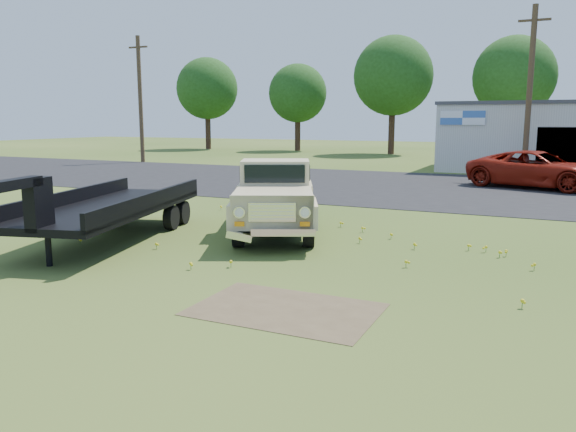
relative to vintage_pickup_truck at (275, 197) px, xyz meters
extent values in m
plane|color=#334B18|center=(1.46, -2.61, -1.01)|extent=(140.00, 140.00, 0.00)
cube|color=black|center=(1.46, 12.39, -1.01)|extent=(90.00, 14.00, 0.02)
cube|color=brown|center=(2.96, -5.61, -1.01)|extent=(3.00, 2.00, 0.01)
cube|color=brown|center=(-0.54, 0.89, -1.01)|extent=(2.20, 1.60, 0.01)
cube|color=#B9B9B4|center=(7.46, 24.39, 0.99)|extent=(14.00, 8.00, 4.00)
cube|color=#3F3F44|center=(7.46, 24.39, 3.04)|extent=(14.20, 8.20, 0.20)
cube|color=black|center=(7.46, 20.44, 0.59)|extent=(3.00, 0.10, 2.20)
cube|color=white|center=(1.96, 20.34, 2.19)|extent=(2.50, 0.08, 0.80)
cylinder|color=#42321F|center=(-20.54, 19.39, 3.49)|extent=(0.30, 0.30, 9.00)
cube|color=#42321F|center=(-20.54, 19.39, 7.19)|extent=(1.60, 0.12, 0.12)
cylinder|color=#42321F|center=(5.46, 19.39, 3.49)|extent=(0.30, 0.30, 9.00)
cube|color=#42321F|center=(5.46, 19.39, 7.19)|extent=(1.60, 0.12, 0.12)
cylinder|color=#372219|center=(-26.54, 37.39, 0.79)|extent=(0.56, 0.56, 3.60)
sphere|color=#1C4012|center=(-26.54, 37.39, 5.31)|extent=(6.40, 6.40, 6.40)
cylinder|color=#372219|center=(-16.54, 38.39, 0.61)|extent=(0.56, 0.56, 3.24)
sphere|color=#1C4012|center=(-16.54, 38.39, 4.67)|extent=(5.76, 5.76, 5.76)
cylinder|color=#372219|center=(-6.54, 36.89, 0.97)|extent=(0.56, 0.56, 3.96)
sphere|color=#1C4012|center=(-6.54, 36.89, 5.94)|extent=(7.04, 7.04, 7.04)
cylinder|color=#372219|center=(3.46, 37.89, 0.88)|extent=(0.56, 0.56, 3.78)
sphere|color=#1C4012|center=(3.46, 37.89, 5.62)|extent=(6.72, 6.72, 6.72)
imported|color=maroon|center=(6.24, 14.33, -0.17)|extent=(6.60, 4.46, 1.68)
camera|label=1|loc=(6.76, -13.62, 2.08)|focal=35.00mm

